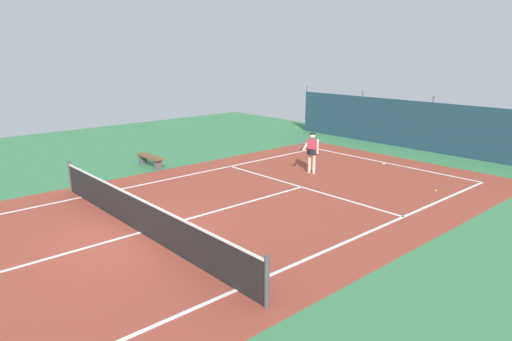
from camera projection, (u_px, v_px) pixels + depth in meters
ground_plane at (141, 233)px, 12.32m from camera, size 36.00×36.00×0.00m
court_surface at (141, 233)px, 12.32m from camera, size 11.02×26.60×0.01m
tennis_net at (140, 215)px, 12.19m from camera, size 10.12×0.10×1.10m
back_fence at (434, 137)px, 22.47m from camera, size 16.30×0.98×2.70m
tennis_player at (312, 150)px, 18.09m from camera, size 0.58×0.82×1.64m
tennis_ball_near_player at (436, 191)px, 15.93m from camera, size 0.07×0.07×0.07m
courtside_bench at (150, 158)px, 19.23m from camera, size 1.60×0.40×0.49m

